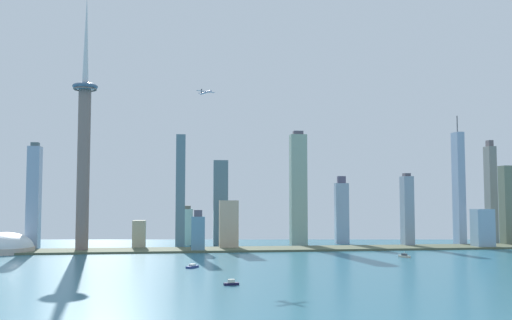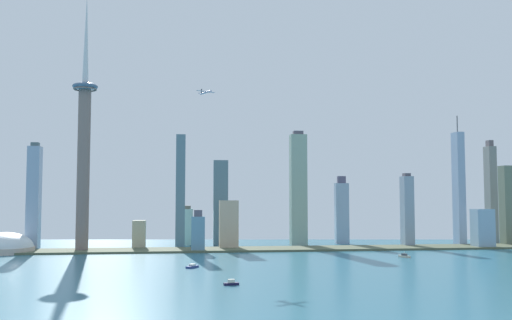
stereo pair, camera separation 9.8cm
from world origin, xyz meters
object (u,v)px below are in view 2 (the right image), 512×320
object	(u,v)px
skyscraper_8	(459,188)
skyscraper_9	(198,233)
stadium_dome	(4,248)
airplane	(206,92)
boat_0	(192,266)
observation_tower	(84,141)
skyscraper_10	(229,225)
skyscraper_13	(139,235)
skyscraper_4	(483,229)
skyscraper_7	(34,197)
boat_1	(231,283)
skyscraper_5	(342,212)
skyscraper_1	(221,203)
skyscraper_6	(298,189)
skyscraper_11	(407,211)
skyscraper_3	(507,205)
boat_2	(404,256)
skyscraper_12	(180,191)
skyscraper_0	(491,193)
skyscraper_2	(187,226)

from	to	relation	value
skyscraper_8	skyscraper_9	size ratio (longest dim) A/B	3.56
stadium_dome	airplane	bearing A→B (deg)	-13.96
boat_0	airplane	world-z (taller)	airplane
observation_tower	skyscraper_9	size ratio (longest dim) A/B	6.37
skyscraper_10	skyscraper_13	bearing A→B (deg)	171.50
stadium_dome	skyscraper_4	xyz separation A→B (m)	(682.63, -12.34, 21.50)
skyscraper_13	observation_tower	bearing A→B (deg)	-155.54
skyscraper_7	boat_1	xyz separation A→B (m)	(254.49, -355.14, -73.51)
skyscraper_5	skyscraper_7	world-z (taller)	skyscraper_7
skyscraper_1	skyscraper_7	bearing A→B (deg)	-171.75
skyscraper_10	observation_tower	bearing A→B (deg)	-175.90
skyscraper_6	skyscraper_11	distance (m)	171.43
skyscraper_7	skyscraper_13	bearing A→B (deg)	0.09
skyscraper_3	airplane	distance (m)	508.21
stadium_dome	boat_0	xyz separation A→B (m)	(250.74, -193.85, -5.83)
skyscraper_3	skyscraper_5	world-z (taller)	skyscraper_3
boat_2	skyscraper_12	bearing A→B (deg)	33.25
observation_tower	boat_1	world-z (taller)	observation_tower
skyscraper_12	skyscraper_13	bearing A→B (deg)	-162.53
skyscraper_11	boat_1	xyz separation A→B (m)	(-300.19, -343.93, -52.92)
skyscraper_7	skyscraper_12	size ratio (longest dim) A/B	0.90
observation_tower	boat_2	size ratio (longest dim) A/B	21.32
skyscraper_0	skyscraper_10	world-z (taller)	skyscraper_0
observation_tower	skyscraper_3	distance (m)	650.40
boat_1	boat_0	bearing A→B (deg)	-86.46
boat_0	boat_1	xyz separation A→B (m)	(31.30, -122.64, 0.20)
skyscraper_8	boat_2	world-z (taller)	skyscraper_8
skyscraper_11	skyscraper_13	size ratio (longest dim) A/B	2.71
skyscraper_2	skyscraper_10	distance (m)	102.30
skyscraper_9	stadium_dome	bearing A→B (deg)	176.27
skyscraper_10	boat_1	world-z (taller)	skyscraper_10
skyscraper_1	airplane	bearing A→B (deg)	-101.49
skyscraper_4	skyscraper_1	bearing A→B (deg)	166.80
skyscraper_4	skyscraper_8	xyz separation A→B (m)	(-8.13, 53.78, 60.72)
skyscraper_8	skyscraper_3	bearing A→B (deg)	-12.96
skyscraper_5	airplane	distance (m)	322.93
skyscraper_13	boat_0	bearing A→B (deg)	-72.31
skyscraper_9	boat_0	distance (m)	178.82
skyscraper_6	boat_0	world-z (taller)	skyscraper_6
skyscraper_13	airplane	size ratio (longest dim) A/B	1.64
skyscraper_1	boat_2	world-z (taller)	skyscraper_1
skyscraper_1	skyscraper_7	size ratio (longest dim) A/B	0.87
skyscraper_1	skyscraper_2	distance (m)	67.87
skyscraper_8	boat_0	size ratio (longest dim) A/B	12.63
skyscraper_6	skyscraper_13	size ratio (longest dim) A/B	4.38
observation_tower	skyscraper_8	world-z (taller)	observation_tower
skyscraper_0	boat_1	xyz separation A→B (m)	(-466.95, -392.68, -80.38)
boat_1	boat_2	bearing A→B (deg)	-150.98
skyscraper_8	skyscraper_7	bearing A→B (deg)	-179.75
skyscraper_5	observation_tower	bearing A→B (deg)	-167.40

